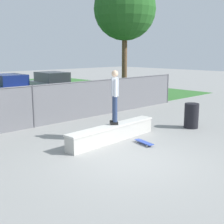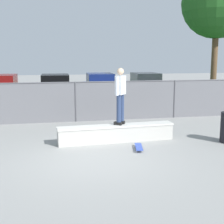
{
  "view_description": "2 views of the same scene",
  "coord_description": "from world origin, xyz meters",
  "px_view_note": "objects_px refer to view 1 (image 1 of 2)",
  "views": [
    {
      "loc": [
        -5.87,
        -5.49,
        2.96
      ],
      "look_at": [
        1.32,
        2.07,
        0.9
      ],
      "focal_mm": 48.67,
      "sensor_mm": 36.0,
      "label": 1
    },
    {
      "loc": [
        -1.21,
        -8.19,
        2.75
      ],
      "look_at": [
        0.8,
        1.5,
        1.02
      ],
      "focal_mm": 51.42,
      "sensor_mm": 36.0,
      "label": 2
    }
  ],
  "objects_px": {
    "trash_bin": "(191,116)",
    "tree_near_right": "(125,9)",
    "car_silver": "(53,85)",
    "skateboarder": "(115,95)",
    "concrete_ledge": "(113,133)",
    "skateboard": "(144,142)",
    "car_blue": "(10,88)"
  },
  "relations": [
    {
      "from": "trash_bin",
      "to": "tree_near_right",
      "type": "bearing_deg",
      "value": 65.24
    },
    {
      "from": "car_silver",
      "to": "skateboarder",
      "type": "bearing_deg",
      "value": -111.97
    },
    {
      "from": "concrete_ledge",
      "to": "tree_near_right",
      "type": "bearing_deg",
      "value": 41.71
    },
    {
      "from": "tree_near_right",
      "to": "trash_bin",
      "type": "relative_size",
      "value": 7.47
    },
    {
      "from": "tree_near_right",
      "to": "car_silver",
      "type": "height_order",
      "value": "tree_near_right"
    },
    {
      "from": "skateboard",
      "to": "tree_near_right",
      "type": "xyz_separation_m",
      "value": [
        6.17,
        6.9,
        5.38
      ]
    },
    {
      "from": "skateboard",
      "to": "tree_near_right",
      "type": "relative_size",
      "value": 0.11
    },
    {
      "from": "tree_near_right",
      "to": "car_blue",
      "type": "xyz_separation_m",
      "value": [
        -5.43,
        4.25,
        -4.62
      ]
    },
    {
      "from": "car_blue",
      "to": "trash_bin",
      "type": "xyz_separation_m",
      "value": [
        2.32,
        -10.98,
        -0.35
      ]
    },
    {
      "from": "tree_near_right",
      "to": "car_silver",
      "type": "distance_m",
      "value": 6.74
    },
    {
      "from": "tree_near_right",
      "to": "trash_bin",
      "type": "height_order",
      "value": "tree_near_right"
    },
    {
      "from": "skateboarder",
      "to": "tree_near_right",
      "type": "xyz_separation_m",
      "value": [
        6.5,
        5.86,
        3.89
      ]
    },
    {
      "from": "tree_near_right",
      "to": "skateboarder",
      "type": "bearing_deg",
      "value": -137.94
    },
    {
      "from": "skateboard",
      "to": "tree_near_right",
      "type": "height_order",
      "value": "tree_near_right"
    },
    {
      "from": "concrete_ledge",
      "to": "skateboard",
      "type": "height_order",
      "value": "concrete_ledge"
    },
    {
      "from": "skateboarder",
      "to": "skateboard",
      "type": "bearing_deg",
      "value": -72.65
    },
    {
      "from": "tree_near_right",
      "to": "concrete_ledge",
      "type": "bearing_deg",
      "value": -138.29
    },
    {
      "from": "skateboard",
      "to": "car_blue",
      "type": "relative_size",
      "value": 0.19
    },
    {
      "from": "tree_near_right",
      "to": "trash_bin",
      "type": "xyz_separation_m",
      "value": [
        -3.11,
        -6.73,
        -4.96
      ]
    },
    {
      "from": "skateboarder",
      "to": "car_blue",
      "type": "height_order",
      "value": "skateboarder"
    },
    {
      "from": "car_blue",
      "to": "car_silver",
      "type": "bearing_deg",
      "value": 0.55
    },
    {
      "from": "car_blue",
      "to": "trash_bin",
      "type": "bearing_deg",
      "value": -78.05
    },
    {
      "from": "skateboarder",
      "to": "trash_bin",
      "type": "height_order",
      "value": "skateboarder"
    },
    {
      "from": "car_silver",
      "to": "concrete_ledge",
      "type": "bearing_deg",
      "value": -112.54
    },
    {
      "from": "skateboarder",
      "to": "skateboard",
      "type": "xyz_separation_m",
      "value": [
        0.33,
        -1.04,
        -1.49
      ]
    },
    {
      "from": "car_silver",
      "to": "trash_bin",
      "type": "bearing_deg",
      "value": -93.64
    },
    {
      "from": "car_blue",
      "to": "trash_bin",
      "type": "height_order",
      "value": "car_blue"
    },
    {
      "from": "skateboarder",
      "to": "tree_near_right",
      "type": "bearing_deg",
      "value": 42.06
    },
    {
      "from": "concrete_ledge",
      "to": "skateboarder",
      "type": "height_order",
      "value": "skateboarder"
    },
    {
      "from": "skateboard",
      "to": "concrete_ledge",
      "type": "bearing_deg",
      "value": 115.09
    },
    {
      "from": "concrete_ledge",
      "to": "skateboard",
      "type": "bearing_deg",
      "value": -64.91
    },
    {
      "from": "car_blue",
      "to": "tree_near_right",
      "type": "bearing_deg",
      "value": -38.05
    }
  ]
}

